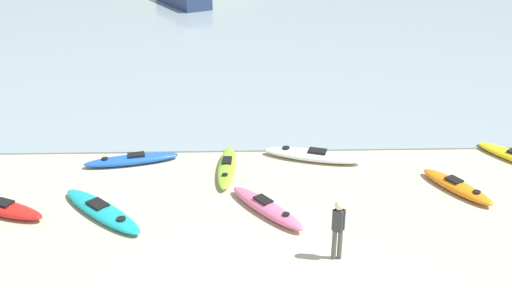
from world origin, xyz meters
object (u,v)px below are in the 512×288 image
kayak_on_sand_0 (267,207)px  kayak_on_sand_1 (0,207)px  kayak_on_sand_4 (457,186)px  kayak_on_sand_5 (132,160)px  kayak_on_sand_2 (102,211)px  kayak_on_sand_3 (312,155)px  kayak_on_sand_7 (227,167)px  person_near_foreground (338,226)px

kayak_on_sand_0 → kayak_on_sand_1: (-7.71, 0.22, 0.00)m
kayak_on_sand_4 → kayak_on_sand_5: (-10.38, 2.21, -0.01)m
kayak_on_sand_0 → kayak_on_sand_2: size_ratio=0.93×
kayak_on_sand_1 → kayak_on_sand_4: bearing=3.9°
kayak_on_sand_2 → kayak_on_sand_3: bearing=28.1°
kayak_on_sand_1 → kayak_on_sand_2: (2.96, -0.21, -0.04)m
kayak_on_sand_3 → kayak_on_sand_1: bearing=-160.9°
kayak_on_sand_0 → kayak_on_sand_5: bearing=142.9°
kayak_on_sand_4 → kayak_on_sand_7: size_ratio=0.86×
kayak_on_sand_0 → person_near_foreground: person_near_foreground is taller
kayak_on_sand_1 → kayak_on_sand_5: (3.28, 3.13, -0.03)m
kayak_on_sand_0 → kayak_on_sand_2: (-4.76, 0.01, -0.04)m
kayak_on_sand_0 → kayak_on_sand_3: size_ratio=0.82×
kayak_on_sand_2 → person_near_foreground: (6.44, -2.32, 0.81)m
kayak_on_sand_7 → person_near_foreground: (2.88, -5.01, 0.80)m
kayak_on_sand_2 → person_near_foreground: person_near_foreground is taller
kayak_on_sand_1 → kayak_on_sand_5: 4.54m
kayak_on_sand_1 → kayak_on_sand_2: bearing=-4.0°
kayak_on_sand_5 → kayak_on_sand_1: bearing=-136.4°
kayak_on_sand_0 → kayak_on_sand_1: kayak_on_sand_1 is taller
kayak_on_sand_3 → kayak_on_sand_5: size_ratio=1.07×
kayak_on_sand_2 → kayak_on_sand_7: (3.56, 2.68, 0.01)m
kayak_on_sand_1 → kayak_on_sand_0: bearing=-1.6°
kayak_on_sand_0 → kayak_on_sand_4: kayak_on_sand_0 is taller
kayak_on_sand_4 → kayak_on_sand_7: 7.31m
kayak_on_sand_0 → kayak_on_sand_7: bearing=113.9°
kayak_on_sand_3 → kayak_on_sand_5: bearing=-178.8°
kayak_on_sand_2 → kayak_on_sand_5: size_ratio=0.94×
kayak_on_sand_5 → person_near_foreground: (6.11, -5.66, 0.80)m
kayak_on_sand_2 → kayak_on_sand_4: (10.71, 1.13, 0.02)m
kayak_on_sand_3 → kayak_on_sand_5: 6.16m
kayak_on_sand_2 → kayak_on_sand_5: bearing=84.4°
kayak_on_sand_2 → kayak_on_sand_0: bearing=-0.2°
kayak_on_sand_0 → kayak_on_sand_5: (-4.43, 3.35, -0.03)m
kayak_on_sand_3 → person_near_foreground: person_near_foreground is taller
kayak_on_sand_0 → kayak_on_sand_2: kayak_on_sand_0 is taller
kayak_on_sand_3 → person_near_foreground: 5.85m
kayak_on_sand_0 → kayak_on_sand_1: size_ratio=0.94×
kayak_on_sand_0 → person_near_foreground: size_ratio=1.70×
kayak_on_sand_0 → kayak_on_sand_7: 2.95m
kayak_on_sand_1 → kayak_on_sand_4: (13.66, 0.92, -0.02)m
kayak_on_sand_1 → kayak_on_sand_3: (9.44, 3.26, -0.01)m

